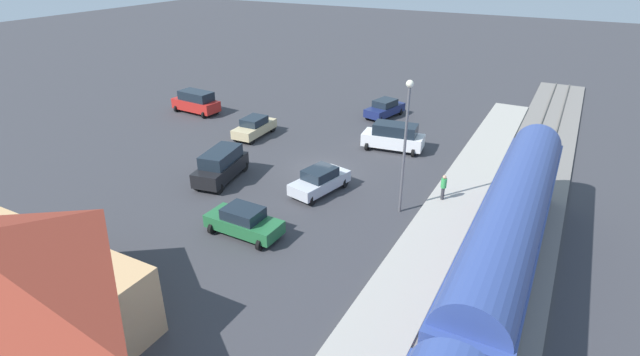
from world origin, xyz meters
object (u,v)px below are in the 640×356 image
pedestrian_on_platform (444,186)px  suv_black (221,165)px  sedan_green (244,221)px  light_pole_near_platform (406,133)px  sedan_navy (385,108)px  suv_red (196,102)px  sedan_silver (320,180)px  suv_white (394,137)px  sedan_tan (254,127)px

pedestrian_on_platform → suv_black: bearing=15.1°
sedan_green → light_pole_near_platform: size_ratio=0.54×
suv_black → sedan_navy: suv_black is taller
suv_black → sedan_navy: (-5.02, -18.74, -0.27)m
suv_red → light_pole_near_platform: (-24.77, 9.36, 4.07)m
sedan_navy → sedan_silver: size_ratio=1.00×
suv_black → suv_white: bearing=-128.1°
sedan_tan → sedan_green: same height
pedestrian_on_platform → sedan_tan: pedestrian_on_platform is taller
suv_red → sedan_silver: 21.29m
suv_black → light_pole_near_platform: size_ratio=0.62×
sedan_green → sedan_silver: (-1.29, -6.78, 0.00)m
suv_white → sedan_tan: bearing=13.6°
light_pole_near_platform → pedestrian_on_platform: bearing=-131.4°
sedan_tan → light_pole_near_platform: (-15.79, 6.65, 4.34)m
suv_red → suv_white: same height
pedestrian_on_platform → sedan_green: size_ratio=0.38×
sedan_silver → light_pole_near_platform: (-5.67, -0.06, 4.34)m
pedestrian_on_platform → sedan_navy: pedestrian_on_platform is taller
suv_black → light_pole_near_platform: (-12.75, -1.67, 4.07)m
sedan_tan → sedan_navy: same height
sedan_tan → sedan_silver: bearing=146.5°
sedan_tan → suv_black: size_ratio=0.88×
light_pole_near_platform → sedan_tan: bearing=-22.8°
suv_red → sedan_green: suv_red is taller
pedestrian_on_platform → suv_white: (6.04, -7.18, -0.13)m
sedan_navy → sedan_silver: bearing=96.8°
pedestrian_on_platform → light_pole_near_platform: (2.04, 2.31, 3.94)m
suv_black → suv_white: 14.18m
sedan_navy → suv_white: size_ratio=0.94×
sedan_green → pedestrian_on_platform: bearing=-134.6°
suv_red → suv_black: size_ratio=0.97×
suv_white → light_pole_near_platform: 11.07m
sedan_tan → suv_black: 8.86m
sedan_green → suv_white: size_ratio=0.89×
pedestrian_on_platform → sedan_navy: 17.71m
sedan_tan → suv_red: 9.38m
sedan_tan → light_pole_near_platform: light_pole_near_platform is taller
pedestrian_on_platform → sedan_green: pedestrian_on_platform is taller
pedestrian_on_platform → sedan_silver: 8.08m
suv_black → sedan_silver: 7.26m
suv_red → sedan_navy: 18.70m
sedan_tan → sedan_silver: (-10.11, 6.70, 0.00)m
pedestrian_on_platform → sedan_green: (9.00, 9.15, -0.40)m
pedestrian_on_platform → suv_white: size_ratio=0.33×
pedestrian_on_platform → suv_black: (14.79, 3.98, -0.13)m
sedan_tan → suv_white: 12.13m
suv_white → pedestrian_on_platform: bearing=130.1°
suv_black → pedestrian_on_platform: bearing=-164.9°
pedestrian_on_platform → suv_black: size_ratio=0.33×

